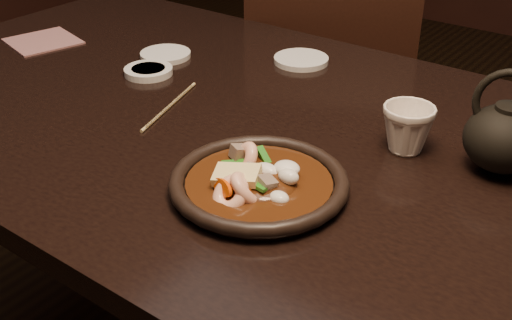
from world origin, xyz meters
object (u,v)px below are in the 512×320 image
Objects in this scene: table at (237,153)px; teapot at (505,135)px; chair at (332,86)px; plate at (259,183)px; tea_cup at (408,127)px.

table is 9.91× the size of teapot.
chair is 3.72× the size of plate.
teapot is (0.14, 0.03, 0.02)m from tea_cup.
teapot reaches higher than table.
teapot reaches higher than plate.
plate is (0.37, -0.84, 0.24)m from chair.
plate is 0.37m from teapot.
teapot reaches higher than tea_cup.
teapot is (0.26, 0.27, 0.05)m from plate.
tea_cup is at bearing 104.60° from chair.
teapot is at bearing 11.50° from table.
tea_cup is at bearing 64.06° from plate.
chair is 6.00× the size of teapot.
table is 0.33m from tea_cup.
table is at bearing 81.55° from chair.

